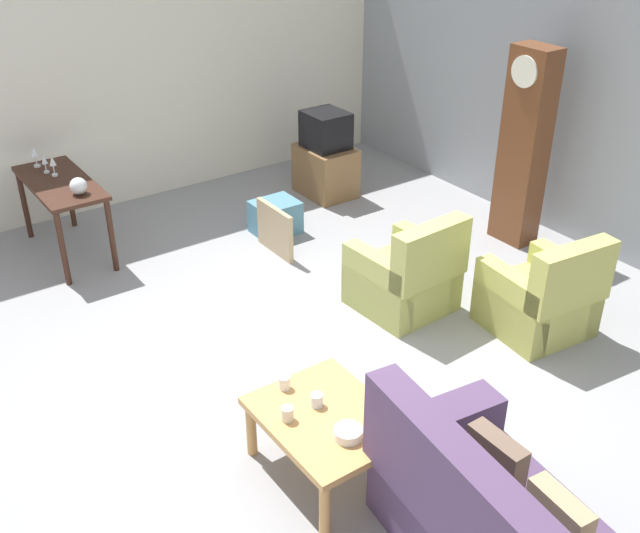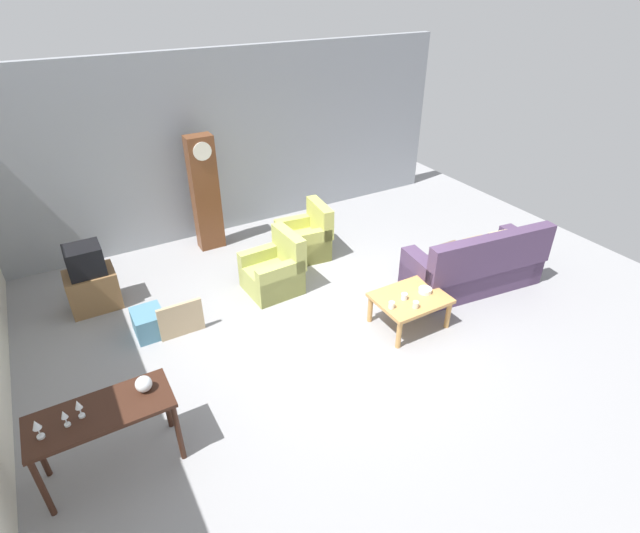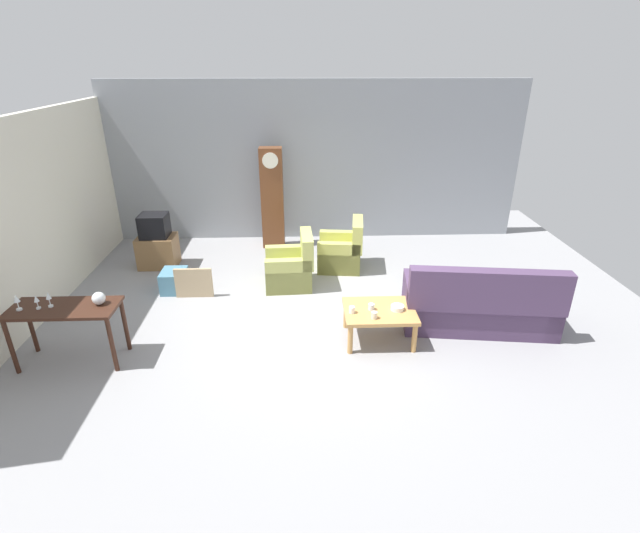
# 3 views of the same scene
# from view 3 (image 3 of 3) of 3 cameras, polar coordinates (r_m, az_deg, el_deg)

# --- Properties ---
(ground_plane) EXTENTS (10.40, 10.40, 0.00)m
(ground_plane) POSITION_cam_3_polar(r_m,az_deg,el_deg) (7.06, 0.39, -6.44)
(ground_plane) COLOR gray
(garage_door_wall) EXTENTS (8.40, 0.16, 3.20)m
(garage_door_wall) POSITION_cam_3_polar(r_m,az_deg,el_deg) (9.88, -0.53, 12.56)
(garage_door_wall) COLOR gray
(garage_door_wall) RESTS_ON ground_plane
(pegboard_wall_left) EXTENTS (0.12, 6.40, 2.88)m
(pegboard_wall_left) POSITION_cam_3_polar(r_m,az_deg,el_deg) (7.87, -32.07, 4.51)
(pegboard_wall_left) COLOR silver
(pegboard_wall_left) RESTS_ON ground_plane
(couch_floral) EXTENTS (2.19, 1.13, 1.04)m
(couch_floral) POSITION_cam_3_polar(r_m,az_deg,el_deg) (7.07, 18.75, -4.52)
(couch_floral) COLOR #4C3856
(couch_floral) RESTS_ON ground_plane
(armchair_olive_near) EXTENTS (0.83, 0.80, 0.92)m
(armchair_olive_near) POSITION_cam_3_polar(r_m,az_deg,el_deg) (7.97, -3.51, -0.25)
(armchair_olive_near) COLOR tan
(armchair_olive_near) RESTS_ON ground_plane
(armchair_olive_far) EXTENTS (0.87, 0.84, 0.92)m
(armchair_olive_far) POSITION_cam_3_polar(r_m,az_deg,el_deg) (8.63, 2.69, 1.76)
(armchair_olive_far) COLOR #B9BA59
(armchair_olive_far) RESTS_ON ground_plane
(coffee_table_wood) EXTENTS (0.96, 0.76, 0.47)m
(coffee_table_wood) POSITION_cam_3_polar(r_m,az_deg,el_deg) (6.47, 7.21, -5.70)
(coffee_table_wood) COLOR tan
(coffee_table_wood) RESTS_ON ground_plane
(console_table_dark) EXTENTS (1.30, 0.56, 0.79)m
(console_table_dark) POSITION_cam_3_polar(r_m,az_deg,el_deg) (6.64, -28.51, -5.20)
(console_table_dark) COLOR #381E14
(console_table_dark) RESTS_ON ground_plane
(grandfather_clock) EXTENTS (0.44, 0.30, 2.01)m
(grandfather_clock) POSITION_cam_3_polar(r_m,az_deg,el_deg) (9.46, -5.80, 8.22)
(grandfather_clock) COLOR brown
(grandfather_clock) RESTS_ON ground_plane
(tv_stand_cabinet) EXTENTS (0.68, 0.52, 0.58)m
(tv_stand_cabinet) POSITION_cam_3_polar(r_m,az_deg,el_deg) (9.20, -19.03, 1.77)
(tv_stand_cabinet) COLOR brown
(tv_stand_cabinet) RESTS_ON ground_plane
(tv_crt) EXTENTS (0.48, 0.44, 0.42)m
(tv_crt) POSITION_cam_3_polar(r_m,az_deg,el_deg) (9.03, -19.46, 4.70)
(tv_crt) COLOR black
(tv_crt) RESTS_ON tv_stand_cabinet
(framed_picture_leaning) EXTENTS (0.60, 0.05, 0.50)m
(framed_picture_leaning) POSITION_cam_3_polar(r_m,az_deg,el_deg) (7.85, -15.05, -1.94)
(framed_picture_leaning) COLOR tan
(framed_picture_leaning) RESTS_ON ground_plane
(storage_box_blue) EXTENTS (0.39, 0.47, 0.36)m
(storage_box_blue) POSITION_cam_3_polar(r_m,az_deg,el_deg) (8.19, -17.25, -1.66)
(storage_box_blue) COLOR teal
(storage_box_blue) RESTS_ON ground_plane
(glass_dome_cloche) EXTENTS (0.16, 0.16, 0.16)m
(glass_dome_cloche) POSITION_cam_3_polar(r_m,az_deg,el_deg) (6.42, -25.25, -3.51)
(glass_dome_cloche) COLOR silver
(glass_dome_cloche) RESTS_ON console_table_dark
(cup_white_porcelain) EXTENTS (0.08, 0.08, 0.09)m
(cup_white_porcelain) POSITION_cam_3_polar(r_m,az_deg,el_deg) (6.29, 3.89, -5.26)
(cup_white_porcelain) COLOR white
(cup_white_porcelain) RESTS_ON coffee_table_wood
(cup_blue_rimmed) EXTENTS (0.08, 0.08, 0.09)m
(cup_blue_rimmed) POSITION_cam_3_polar(r_m,az_deg,el_deg) (6.39, 6.24, -4.88)
(cup_blue_rimmed) COLOR silver
(cup_blue_rimmed) RESTS_ON coffee_table_wood
(cup_cream_tall) EXTENTS (0.08, 0.08, 0.10)m
(cup_cream_tall) POSITION_cam_3_polar(r_m,az_deg,el_deg) (6.19, 6.59, -5.88)
(cup_cream_tall) COLOR beige
(cup_cream_tall) RESTS_ON coffee_table_wood
(bowl_white_stacked) EXTENTS (0.18, 0.18, 0.06)m
(bowl_white_stacked) POSITION_cam_3_polar(r_m,az_deg,el_deg) (6.44, 9.36, -4.95)
(bowl_white_stacked) COLOR white
(bowl_white_stacked) RESTS_ON coffee_table_wood
(wine_glass_tall) EXTENTS (0.07, 0.07, 0.21)m
(wine_glass_tall) POSITION_cam_3_polar(r_m,az_deg,el_deg) (6.72, -32.89, -3.44)
(wine_glass_tall) COLOR silver
(wine_glass_tall) RESTS_ON console_table_dark
(wine_glass_mid) EXTENTS (0.06, 0.06, 0.18)m
(wine_glass_mid) POSITION_cam_3_polar(r_m,az_deg,el_deg) (6.64, -31.14, -3.51)
(wine_glass_mid) COLOR silver
(wine_glass_mid) RESTS_ON console_table_dark
(wine_glass_short) EXTENTS (0.07, 0.07, 0.20)m
(wine_glass_short) POSITION_cam_3_polar(r_m,az_deg,el_deg) (6.61, -30.06, -3.24)
(wine_glass_short) COLOR silver
(wine_glass_short) RESTS_ON console_table_dark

